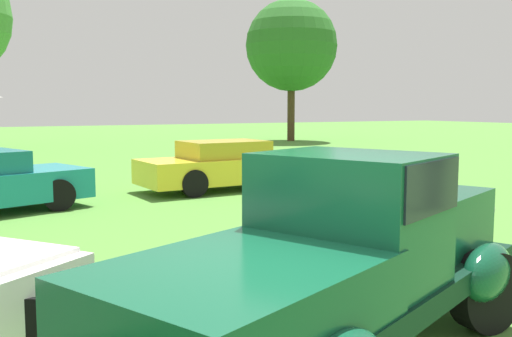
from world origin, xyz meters
TOP-DOWN VIEW (x-y plane):
  - feature_pickup_truck at (0.75, 0.33)m, footprint 4.68×3.11m
  - show_car_yellow at (4.22, 9.71)m, footprint 4.66×1.92m
  - treeline_center at (16.33, 26.44)m, footprint 5.43×5.43m

SIDE VIEW (x-z plane):
  - show_car_yellow at x=4.22m, z-range -0.01..1.21m
  - feature_pickup_truck at x=0.75m, z-range 0.02..1.72m
  - treeline_center at x=16.33m, z-range 1.46..9.84m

